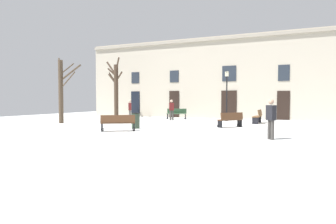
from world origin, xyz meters
TOP-DOWN VIEW (x-y plane):
  - ground_plane at (0.00, 0.00)m, footprint 36.43×36.43m
  - building_facade at (0.01, 9.71)m, footprint 22.77×0.60m
  - tree_foreground at (-7.29, 6.97)m, footprint 2.07×1.16m
  - tree_near_facade at (-7.22, 0.09)m, footprint 2.07×0.61m
  - streetlamp at (2.91, 6.60)m, footprint 0.30×0.30m
  - litter_bin at (-0.70, -1.17)m, footprint 0.49×0.49m
  - bench_facing_shops at (4.13, 1.55)m, footprint 1.38×1.40m
  - bench_near_center_tree at (-1.40, 7.14)m, footprint 1.71×0.81m
  - bench_by_litter_bin at (5.34, 5.22)m, footprint 0.54×1.79m
  - bench_near_lamp at (-0.79, -2.84)m, footprint 1.74×1.31m
  - person_crossing_plaza at (-1.25, 5.62)m, footprint 0.44×0.37m
  - person_by_shop_door at (-4.67, 5.01)m, footprint 0.37×0.44m
  - person_near_bench at (6.59, -3.09)m, footprint 0.42×0.43m

SIDE VIEW (x-z plane):
  - ground_plane at x=0.00m, z-range 0.00..0.00m
  - bench_near_lamp at x=-0.79m, z-range 0.01..0.86m
  - litter_bin at x=-0.70m, z-range 0.00..0.88m
  - bench_facing_shops at x=4.13m, z-range 0.01..0.88m
  - bench_near_center_tree at x=-1.40m, z-range 0.02..0.91m
  - bench_by_litter_bin at x=5.34m, z-range 0.02..0.96m
  - person_by_shop_door at x=-4.67m, z-range 0.08..1.70m
  - person_crossing_plaza at x=-1.25m, z-range 0.08..1.72m
  - person_near_bench at x=6.59m, z-range 0.08..1.72m
  - tree_near_facade at x=-7.22m, z-range 0.04..4.62m
  - streetlamp at x=2.91m, z-range 0.43..4.27m
  - tree_foreground at x=-7.29m, z-range 0.02..5.40m
  - building_facade at x=0.01m, z-range 0.05..7.24m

